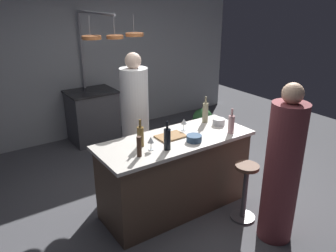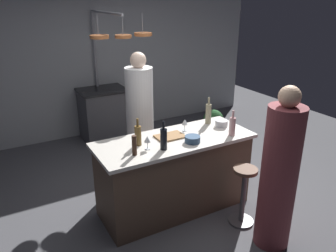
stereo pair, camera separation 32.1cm
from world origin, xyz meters
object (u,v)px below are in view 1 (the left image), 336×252
(bar_stool_right, at_px, (245,190))
(wine_bottle_white, at_px, (205,112))
(guest_right, at_px, (282,171))
(wine_glass_by_chef, at_px, (151,140))
(cutting_board, at_px, (171,136))
(potted_plant, at_px, (203,121))
(wine_bottle_rose, at_px, (231,124))
(stove_range, at_px, (93,116))
(chef, at_px, (135,122))
(wine_bottle_amber, at_px, (140,136))
(wine_glass_near_left_guest, at_px, (184,122))
(mixing_bowl_steel, at_px, (219,122))
(wine_bottle_dark, at_px, (167,139))
(pepper_mill, at_px, (139,147))
(mixing_bowl_blue, at_px, (194,138))

(bar_stool_right, height_order, wine_bottle_white, wine_bottle_white)
(guest_right, height_order, wine_glass_by_chef, guest_right)
(bar_stool_right, xyz_separation_m, cutting_board, (-0.54, 0.68, 0.53))
(potted_plant, height_order, wine_bottle_rose, wine_bottle_rose)
(stove_range, relative_size, guest_right, 0.53)
(chef, distance_m, guest_right, 2.04)
(potted_plant, xyz_separation_m, wine_bottle_amber, (-2.10, -1.46, 0.72))
(wine_bottle_white, bearing_deg, chef, 129.08)
(stove_range, distance_m, wine_bottle_rose, 2.81)
(potted_plant, xyz_separation_m, wine_glass_near_left_guest, (-1.45, -1.36, 0.71))
(bar_stool_right, relative_size, potted_plant, 1.31)
(cutting_board, bearing_deg, guest_right, -61.25)
(bar_stool_right, bearing_deg, stove_range, 99.49)
(wine_glass_near_left_guest, distance_m, mixing_bowl_steel, 0.48)
(chef, height_order, wine_bottle_amber, chef)
(chef, xyz_separation_m, guest_right, (0.56, -1.96, -0.03))
(bar_stool_right, bearing_deg, potted_plant, 61.36)
(chef, relative_size, wine_bottle_dark, 5.57)
(bar_stool_right, xyz_separation_m, wine_bottle_rose, (0.11, 0.39, 0.64))
(wine_bottle_dark, height_order, mixing_bowl_steel, wine_bottle_dark)
(cutting_board, xyz_separation_m, wine_bottle_rose, (0.64, -0.29, 0.10))
(chef, height_order, wine_glass_by_chef, chef)
(pepper_mill, relative_size, wine_glass_by_chef, 1.44)
(mixing_bowl_steel, height_order, mixing_bowl_blue, mixing_bowl_steel)
(wine_glass_by_chef, bearing_deg, wine_bottle_dark, -31.94)
(stove_range, height_order, wine_bottle_white, wine_bottle_white)
(wine_bottle_dark, bearing_deg, stove_range, 84.81)
(cutting_board, relative_size, wine_bottle_dark, 1.03)
(cutting_board, bearing_deg, stove_range, 89.39)
(wine_glass_near_left_guest, bearing_deg, guest_right, -73.28)
(wine_bottle_white, bearing_deg, stove_range, 105.15)
(bar_stool_right, bearing_deg, wine_bottle_white, 83.63)
(stove_range, bearing_deg, wine_bottle_amber, -99.98)
(wine_bottle_dark, bearing_deg, wine_bottle_rose, -3.12)
(bar_stool_right, distance_m, potted_plant, 2.42)
(wine_bottle_amber, distance_m, wine_bottle_rose, 1.08)
(wine_bottle_white, distance_m, mixing_bowl_steel, 0.20)
(chef, distance_m, mixing_bowl_blue, 1.14)
(chef, distance_m, cutting_board, 0.89)
(cutting_board, xyz_separation_m, pepper_mill, (-0.53, -0.22, 0.10))
(stove_range, bearing_deg, bar_stool_right, -80.51)
(wine_bottle_rose, distance_m, mixing_bowl_steel, 0.30)
(cutting_board, height_order, wine_bottle_amber, wine_bottle_amber)
(wine_bottle_rose, bearing_deg, chef, 117.32)
(cutting_board, height_order, pepper_mill, pepper_mill)
(wine_bottle_amber, xyz_separation_m, mixing_bowl_steel, (1.11, 0.01, -0.07))
(chef, distance_m, wine_bottle_amber, 1.02)
(chef, height_order, wine_bottle_dark, chef)
(mixing_bowl_steel, relative_size, mixing_bowl_blue, 0.90)
(cutting_board, relative_size, mixing_bowl_blue, 1.89)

